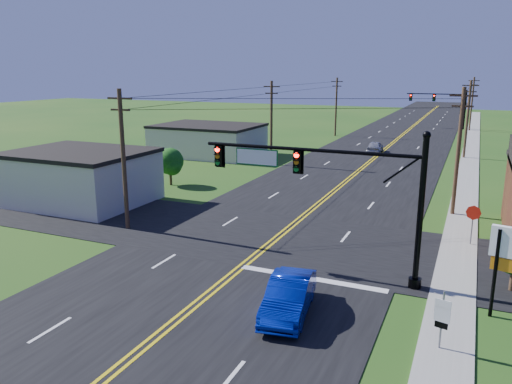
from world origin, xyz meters
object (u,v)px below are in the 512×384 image
at_px(stop_sign, 473,217).
at_px(signal_mast_far, 439,102).
at_px(route_sign, 442,316).
at_px(signal_mast_main, 327,182).
at_px(blue_car, 289,297).

bearing_deg(stop_sign, signal_mast_far, 107.73).
xyz_separation_m(route_sign, stop_sign, (0.83, 12.76, 0.40)).
bearing_deg(stop_sign, route_sign, -81.91).
relative_size(signal_mast_main, signal_mast_far, 1.03).
bearing_deg(blue_car, stop_sign, 51.98).
distance_m(signal_mast_main, signal_mast_far, 72.00).
relative_size(route_sign, stop_sign, 0.95).
bearing_deg(signal_mast_main, blue_car, -91.53).
distance_m(signal_mast_main, blue_car, 6.28).
bearing_deg(signal_mast_main, stop_sign, 47.96).
bearing_deg(signal_mast_far, blue_car, -90.17).
bearing_deg(stop_sign, signal_mast_main, -120.21).
bearing_deg(signal_mast_main, signal_mast_far, 89.92).
distance_m(signal_mast_far, stop_sign, 64.90).
relative_size(blue_car, route_sign, 2.05).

